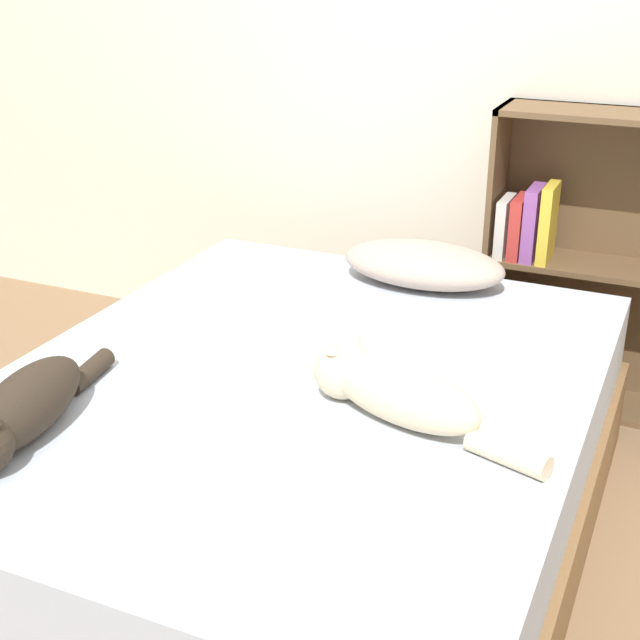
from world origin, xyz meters
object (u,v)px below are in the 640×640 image
Objects in this scene: pillow at (423,264)px; bookshelf at (611,260)px; bed at (299,463)px; cat_dark at (20,411)px; cat_light at (391,389)px.

pillow is 0.70m from bookshelf.
pillow is at bearing 83.21° from bed.
cat_dark is at bearing -111.88° from pillow.
cat_light is (0.20, -0.86, 0.00)m from pillow.
cat_light is 1.35m from bookshelf.
bookshelf is (0.53, 0.45, -0.05)m from pillow.
pillow is at bearing -59.28° from cat_light.
pillow is 1.39m from cat_dark.
pillow is 0.51× the size of bookshelf.
bookshelf is at bearing -86.67° from cat_light.
cat_dark is at bearing -121.15° from bookshelf.
bed is 1.79× the size of bookshelf.
bookshelf is (1.05, 1.74, -0.06)m from cat_dark.
cat_light is at bearing 112.82° from cat_dark.
bed is at bearing -1.49° from cat_light.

